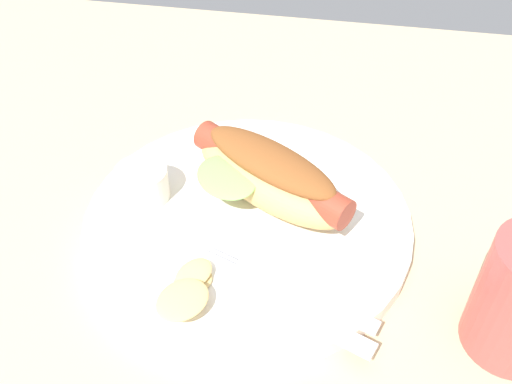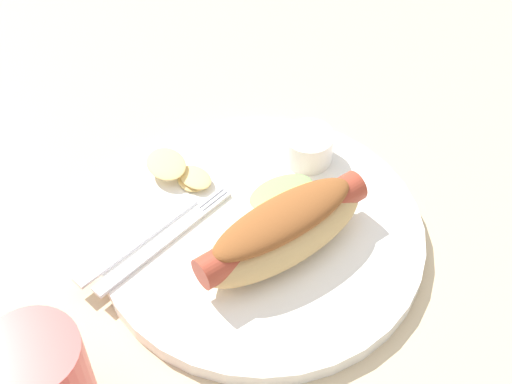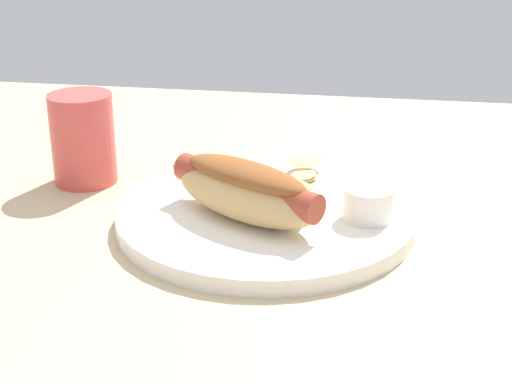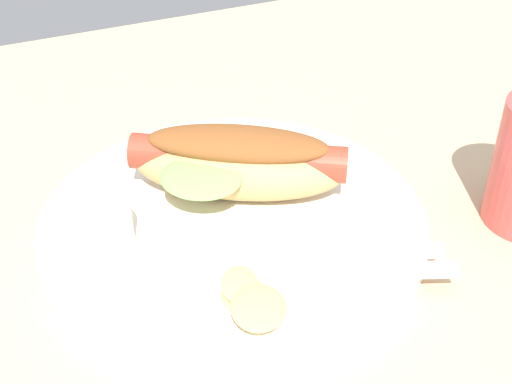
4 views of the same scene
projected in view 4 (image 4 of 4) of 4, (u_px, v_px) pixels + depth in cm
name	position (u px, v px, depth cm)	size (l,w,h in cm)	color
ground_plane	(213.00, 273.00, 50.73)	(120.00, 90.00, 1.80)	tan
plate	(233.00, 223.00, 52.69)	(28.79, 28.79, 1.60)	white
hot_dog	(237.00, 161.00, 52.83)	(16.84, 13.44, 5.48)	tan
sauce_ramekin	(99.00, 226.00, 48.63)	(4.71, 4.71, 3.07)	white
fork	(338.00, 255.00, 48.19)	(14.76, 6.49, 0.40)	silver
knife	(362.00, 272.00, 46.81)	(13.09, 1.40, 0.36)	silver
chips_pile	(247.00, 298.00, 43.88)	(5.13, 7.76, 1.73)	#E4C274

